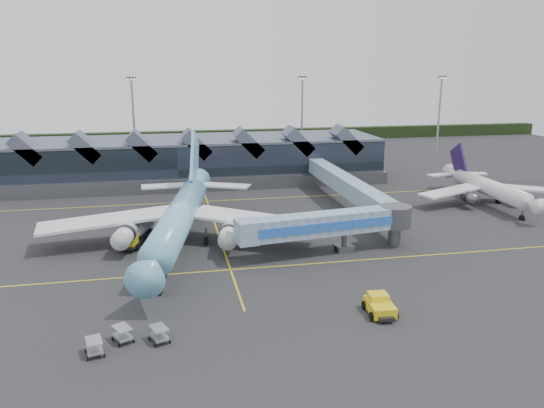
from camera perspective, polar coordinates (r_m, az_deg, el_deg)
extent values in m
plane|color=#242426|center=(75.15, -5.24, -4.86)|extent=(260.00, 260.00, 0.00)
cube|color=gold|center=(67.69, -4.48, -7.06)|extent=(120.00, 0.25, 0.01)
cube|color=gold|center=(101.89, -6.99, 0.30)|extent=(120.00, 0.25, 0.01)
cube|color=gold|center=(84.60, -5.99, -2.64)|extent=(0.25, 60.00, 0.01)
cube|color=black|center=(182.12, -9.14, 7.14)|extent=(260.00, 4.00, 4.00)
cube|color=black|center=(120.29, -10.22, 4.55)|extent=(90.00, 20.00, 9.00)
cube|color=#51596D|center=(119.59, -10.32, 6.77)|extent=(90.00, 20.00, 0.60)
cube|color=#56575D|center=(110.11, -9.99, 1.95)|extent=(90.00, 2.50, 2.60)
cube|color=#51596D|center=(115.73, -24.79, 5.47)|extent=(6.43, 6.00, 6.43)
cube|color=#51596D|center=(113.70, -19.38, 5.85)|extent=(6.43, 6.00, 6.43)
cube|color=#51596D|center=(112.71, -13.81, 6.18)|extent=(6.43, 6.00, 6.43)
cube|color=#51596D|center=(112.79, -8.19, 6.45)|extent=(6.43, 6.00, 6.43)
cube|color=#51596D|center=(113.94, -2.63, 6.67)|extent=(6.43, 6.00, 6.43)
cube|color=#51596D|center=(116.12, 2.78, 6.81)|extent=(6.43, 6.00, 6.43)
cube|color=#51596D|center=(119.28, 7.95, 6.90)|extent=(6.43, 6.00, 6.43)
cylinder|color=#94979C|center=(143.41, -14.64, 8.52)|extent=(0.56, 0.56, 22.00)
cube|color=#56575D|center=(142.77, -14.93, 12.91)|extent=(2.40, 0.50, 0.90)
cylinder|color=#94979C|center=(147.99, 3.24, 9.13)|extent=(0.56, 0.56, 22.00)
cube|color=#56575D|center=(147.37, 3.30, 13.40)|extent=(2.40, 0.50, 0.90)
cylinder|color=#94979C|center=(161.00, 17.51, 8.93)|extent=(0.56, 0.56, 22.00)
cube|color=#56575D|center=(160.43, 17.82, 12.84)|extent=(2.40, 0.50, 0.90)
cylinder|color=#6CB5DA|center=(75.21, -9.96, -1.44)|extent=(10.12, 33.64, 4.13)
cone|color=#6CB5DA|center=(56.93, -12.93, -6.87)|extent=(5.10, 6.39, 4.13)
cube|color=black|center=(55.97, -13.13, -6.31)|extent=(1.60, 0.61, 0.48)
cone|color=#6CB5DA|center=(94.87, -8.10, 2.15)|extent=(5.44, 8.27, 4.13)
cube|color=white|center=(79.03, -17.37, -1.66)|extent=(19.41, 8.62, 1.36)
cube|color=white|center=(75.83, -1.87, -1.66)|extent=(19.45, 14.40, 1.36)
cylinder|color=white|center=(74.90, -15.51, -3.23)|extent=(3.56, 6.10, 2.56)
cylinder|color=white|center=(72.66, -4.68, -3.28)|extent=(3.56, 6.10, 2.56)
cube|color=#6CB5DA|center=(92.19, -8.34, 4.51)|extent=(2.40, 10.48, 11.37)
cube|color=white|center=(94.26, -11.27, 1.93)|extent=(8.79, 3.87, 0.27)
cube|color=white|center=(92.98, -5.10, 1.99)|extent=(9.21, 6.60, 0.27)
cylinder|color=#56575D|center=(61.61, -12.05, -8.41)|extent=(0.30, 0.30, 2.39)
cylinder|color=#56575D|center=(78.11, -12.24, -3.45)|extent=(0.30, 0.30, 2.39)
cylinder|color=#56575D|center=(77.05, -7.11, -3.48)|extent=(0.30, 0.30, 2.39)
cylinder|color=black|center=(61.91, -12.01, -9.06)|extent=(0.76, 1.59, 1.53)
cylinder|color=white|center=(105.42, 22.39, 1.61)|extent=(3.63, 21.37, 3.04)
cone|color=white|center=(95.42, 26.30, -0.08)|extent=(3.14, 3.73, 3.04)
cube|color=black|center=(94.92, 26.50, 0.23)|extent=(1.16, 0.37, 0.48)
cone|color=white|center=(116.38, 19.03, 3.16)|extent=(3.18, 4.95, 3.04)
cube|color=white|center=(102.77, 18.71, 1.33)|extent=(13.26, 7.37, 1.02)
cube|color=white|center=(110.24, 25.24, 1.55)|extent=(13.25, 7.97, 1.02)
cylinder|color=#56575D|center=(101.99, 20.50, 0.63)|extent=(1.99, 3.70, 1.89)
cylinder|color=#56575D|center=(107.06, 24.90, 0.82)|extent=(1.99, 3.70, 1.89)
cube|color=#281643|center=(114.85, 19.44, 4.41)|extent=(0.64, 6.85, 7.42)
cube|color=white|center=(113.98, 17.74, 3.04)|extent=(6.12, 3.33, 0.25)
cube|color=white|center=(117.29, 20.71, 3.10)|extent=(6.16, 3.61, 0.25)
cylinder|color=#56575D|center=(97.89, 25.32, -1.08)|extent=(0.28, 0.28, 1.76)
cylinder|color=#56575D|center=(105.36, 20.81, 0.41)|extent=(0.28, 0.28, 1.76)
cylinder|color=#56575D|center=(108.06, 23.18, 0.51)|extent=(0.28, 0.28, 1.76)
cylinder|color=black|center=(98.03, 25.29, -1.40)|extent=(0.49, 1.14, 1.13)
cube|color=#749AC1|center=(72.11, 5.69, -2.12)|extent=(20.34, 5.80, 2.92)
cube|color=blue|center=(70.76, 6.22, -2.46)|extent=(19.94, 2.93, 1.21)
cube|color=#749AC1|center=(68.30, -2.76, -3.02)|extent=(3.04, 3.55, 3.02)
cylinder|color=#56575D|center=(74.03, 7.77, -3.48)|extent=(0.70, 0.70, 4.30)
cube|color=#56575D|center=(74.57, 7.72, -4.72)|extent=(2.67, 2.33, 0.91)
cylinder|color=black|center=(74.17, 7.03, -4.88)|extent=(0.52, 0.95, 0.91)
cylinder|color=black|center=(75.05, 8.41, -4.70)|extent=(0.52, 0.95, 0.91)
cylinder|color=#56575D|center=(77.32, 13.14, -1.29)|extent=(4.43, 4.43, 3.02)
cylinder|color=#56575D|center=(77.92, 13.05, -2.81)|extent=(1.81, 1.81, 4.30)
cube|color=black|center=(79.45, -14.31, -3.61)|extent=(5.24, 9.28, 0.50)
cube|color=yellow|center=(76.16, -15.31, -3.64)|extent=(2.99, 2.87, 2.20)
cube|color=black|center=(75.31, -15.57, -3.46)|extent=(2.12, 0.87, 1.00)
cylinder|color=#B8B8BC|center=(80.11, -14.06, -2.43)|extent=(4.09, 6.23, 2.30)
sphere|color=#B8B8BC|center=(82.68, -13.32, -1.86)|extent=(2.20, 2.20, 2.20)
sphere|color=#B8B8BC|center=(77.55, -14.84, -3.04)|extent=(2.20, 2.20, 2.20)
cylinder|color=black|center=(77.39, -15.99, -4.41)|extent=(0.66, 1.06, 1.00)
cylinder|color=black|center=(76.44, -14.27, -4.53)|extent=(0.66, 1.06, 1.00)
cylinder|color=black|center=(80.43, -15.00, -3.62)|extent=(0.66, 1.06, 1.00)
cylinder|color=black|center=(79.51, -13.33, -3.72)|extent=(0.66, 1.06, 1.00)
cylinder|color=black|center=(82.62, -14.34, -3.09)|extent=(0.66, 1.06, 1.00)
cylinder|color=black|center=(81.72, -12.71, -3.19)|extent=(0.66, 1.06, 1.00)
cube|color=yellow|center=(57.01, 11.52, -10.79)|extent=(2.67, 4.10, 1.10)
cube|color=yellow|center=(57.23, 11.34, -9.77)|extent=(2.09, 1.88, 0.77)
cube|color=black|center=(55.37, 12.21, -11.94)|extent=(1.59, 0.98, 0.33)
cylinder|color=black|center=(55.65, 10.69, -11.78)|extent=(0.39, 0.90, 0.88)
cylinder|color=black|center=(56.45, 13.17, -11.53)|extent=(0.39, 0.90, 0.88)
cylinder|color=black|center=(57.90, 9.87, -10.66)|extent=(0.39, 0.90, 0.88)
cylinder|color=black|center=(58.67, 12.26, -10.43)|extent=(0.39, 0.90, 0.88)
cube|color=#9B9DA4|center=(52.76, -15.76, -13.55)|extent=(2.14, 2.46, 0.14)
cube|color=#9B9DA4|center=(52.35, -15.82, -12.68)|extent=(2.14, 2.46, 0.08)
cylinder|color=black|center=(53.78, -15.35, -13.37)|extent=(0.26, 0.36, 0.34)
cube|color=#9B9DA4|center=(51.93, -12.03, -13.78)|extent=(2.00, 2.43, 0.14)
cube|color=#9B9DA4|center=(51.52, -12.08, -12.89)|extent=(2.00, 2.43, 0.08)
cylinder|color=black|center=(52.94, -11.58, -13.60)|extent=(0.23, 0.36, 0.34)
cube|color=#9B9DA4|center=(51.33, -18.54, -14.61)|extent=(1.77, 2.33, 0.14)
cube|color=#9B9DA4|center=(50.90, -18.62, -13.72)|extent=(1.77, 2.33, 0.08)
cylinder|color=black|center=(52.21, -17.81, -14.47)|extent=(0.19, 0.36, 0.34)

